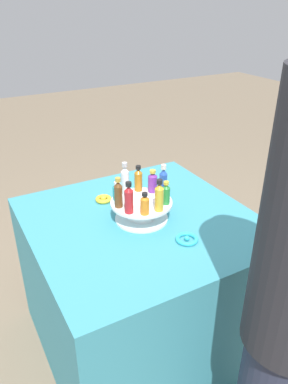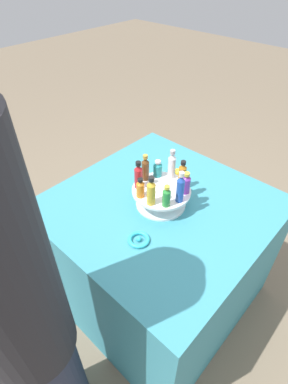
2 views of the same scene
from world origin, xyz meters
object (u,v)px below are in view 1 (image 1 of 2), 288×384
at_px(bottle_clear, 125,179).
at_px(bottle_brown, 118,194).
at_px(bottle_amber, 138,179).
at_px(display_stand, 141,209).
at_px(bottle_gold, 159,196).
at_px(bottle_purple, 153,182).
at_px(bottle_red, 129,199).
at_px(bottle_teal, 117,191).
at_px(bottle_blue, 163,182).
at_px(ribbon_bow_teal, 187,239).
at_px(bottle_green, 166,194).
at_px(bottle_orange, 145,204).
at_px(ribbon_bow_gold, 104,199).

relative_size(bottle_clear, bottle_brown, 1.11).
distance_m(bottle_amber, bottle_clear, 0.07).
distance_m(display_stand, bottle_gold, 0.15).
xyz_separation_m(bottle_purple, bottle_red, (0.18, 0.12, 0.01)).
xyz_separation_m(bottle_teal, bottle_brown, (0.02, 0.06, 0.02)).
bearing_deg(bottle_gold, bottle_blue, -129.15).
xyz_separation_m(bottle_gold, ribbon_bow_teal, (-0.05, 0.13, -0.15)).
xyz_separation_m(bottle_teal, bottle_blue, (-0.19, 0.07, 0.03)).
distance_m(bottle_purple, bottle_red, 0.21).
distance_m(bottle_amber, bottle_brown, 0.17).
height_order(bottle_brown, bottle_red, bottle_red).
height_order(bottle_amber, bottle_green, bottle_amber).
bearing_deg(ribbon_bow_teal, bottle_teal, -61.67).
height_order(bottle_clear, bottle_green, bottle_clear).
height_order(bottle_amber, bottle_brown, bottle_brown).
bearing_deg(ribbon_bow_teal, bottle_orange, -48.98).
bearing_deg(bottle_red, bottle_clear, -111.15).
relative_size(bottle_purple, ribbon_bow_teal, 1.16).
distance_m(bottle_brown, ribbon_bow_teal, 0.34).
distance_m(bottle_teal, ribbon_bow_gold, 0.21).
bearing_deg(bottle_brown, bottle_clear, -129.15).
bearing_deg(bottle_teal, ribbon_bow_teal, 118.33).
bearing_deg(bottle_clear, ribbon_bow_teal, 107.74).
relative_size(bottle_purple, bottle_orange, 1.11).
height_order(bottle_amber, bottle_orange, bottle_amber).
distance_m(bottle_red, bottle_orange, 0.07).
bearing_deg(bottle_clear, bottle_green, 122.85).
xyz_separation_m(bottle_purple, bottle_green, (0.01, 0.13, -0.00)).
distance_m(bottle_orange, bottle_green, 0.13).
xyz_separation_m(bottle_clear, bottle_gold, (-0.05, 0.21, -0.00)).
xyz_separation_m(bottle_clear, bottle_brown, (0.08, 0.10, -0.01)).
distance_m(bottle_teal, bottle_gold, 0.20).
height_order(display_stand, bottle_green, bottle_green).
distance_m(display_stand, ribbon_bow_teal, 0.25).
distance_m(bottle_red, bottle_blue, 0.20).
bearing_deg(bottle_teal, bottle_orange, 104.85).
bearing_deg(bottle_clear, bottle_purple, 158.85).
distance_m(bottle_purple, bottle_teal, 0.17).
xyz_separation_m(bottle_brown, bottle_blue, (-0.21, 0.01, 0.01)).
distance_m(bottle_orange, bottle_blue, 0.17).
xyz_separation_m(display_stand, ribbon_bow_gold, (0.08, -0.24, -0.04)).
xyz_separation_m(bottle_amber, bottle_clear, (0.07, -0.00, 0.01)).
xyz_separation_m(display_stand, bottle_clear, (0.03, -0.10, 0.11)).
relative_size(bottle_gold, bottle_blue, 0.92).
relative_size(bottle_teal, bottle_red, 0.61).
bearing_deg(bottle_purple, display_stand, 32.85).
height_order(bottle_blue, ribbon_bow_teal, bottle_blue).
distance_m(bottle_teal, ribbon_bow_teal, 0.37).
distance_m(bottle_blue, ribbon_bow_teal, 0.28).
bearing_deg(ribbon_bow_teal, bottle_clear, -72.26).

